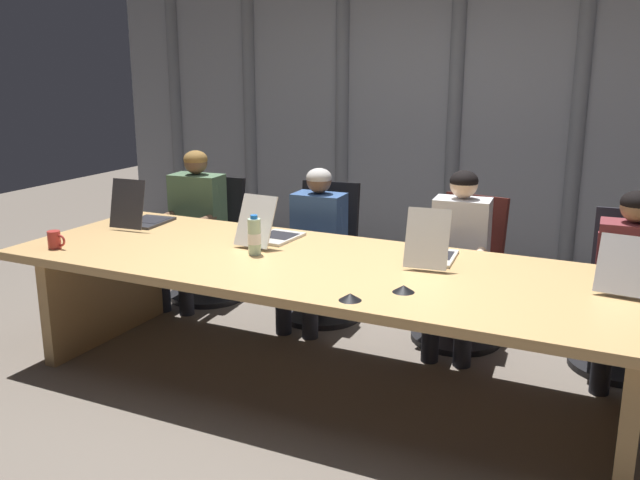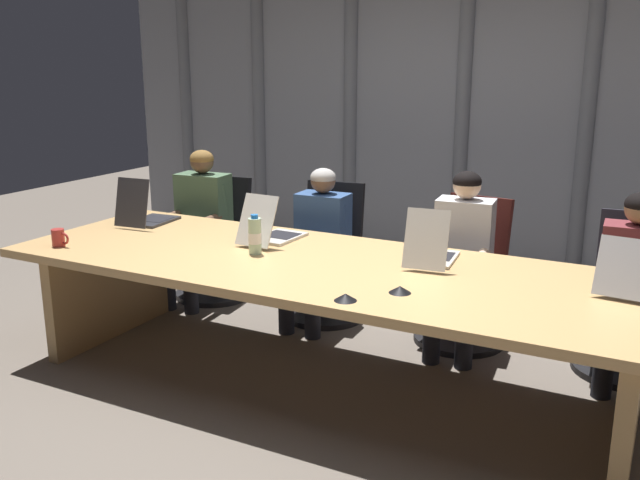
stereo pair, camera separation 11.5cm
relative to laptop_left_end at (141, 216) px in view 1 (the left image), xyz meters
The scene contains 19 objects.
ground_plane 1.73m from the laptop_left_end, 10.20° to the right, with size 13.20×13.20×0.00m, color #6B6056.
conference_table 1.55m from the laptop_left_end, 10.20° to the right, with size 3.73×1.25×0.73m.
curtain_backdrop 2.68m from the laptop_left_end, 54.54° to the left, with size 6.60×0.17×2.77m.
laptop_left_end is the anchor object (origin of this frame).
laptop_left_mid 1.01m from the laptop_left_end, ahead, with size 0.26×0.48×0.31m.
laptop_center 2.04m from the laptop_left_end, ahead, with size 0.28×0.47×0.33m.
laptop_right_mid 3.04m from the laptop_left_end, ahead, with size 0.27×0.44×0.29m.
office_chair_left_end 0.88m from the laptop_left_end, 88.28° to the left, with size 0.60×0.60×0.93m.
office_chair_left_mid 1.33m from the laptop_left_end, 36.79° to the left, with size 0.60×0.60×0.96m.
office_chair_center 2.21m from the laptop_left_end, 20.31° to the left, with size 0.60×0.61×0.95m.
office_chair_right_mid 3.16m from the laptop_left_end, 13.91° to the left, with size 0.60×0.60×0.94m.
person_left_end 0.61m from the laptop_left_end, 91.51° to the left, with size 0.43×0.57×1.16m.
person_left_mid 1.19m from the laptop_left_end, 29.87° to the left, with size 0.38×0.56×1.10m.
person_center 2.13m from the laptop_left_end, 16.12° to the left, with size 0.40×0.57×1.15m.
person_right_mid 3.11m from the laptop_left_end, 10.93° to the left, with size 0.40×0.56×1.10m.
water_bottle_primary 1.11m from the laptop_left_end, 15.08° to the right, with size 0.08×0.08×0.23m.
coffee_mug_near 0.70m from the laptop_left_end, 96.19° to the right, with size 0.12×0.08×0.11m.
conference_mic_left_side 2.14m from the laptop_left_end, 15.03° to the right, with size 0.11×0.11×0.04m, color black.
conference_mic_middle 2.04m from the laptop_left_end, 22.46° to the right, with size 0.11×0.11×0.04m, color black.
Camera 1 is at (1.59, -3.35, 1.83)m, focal length 39.05 mm.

